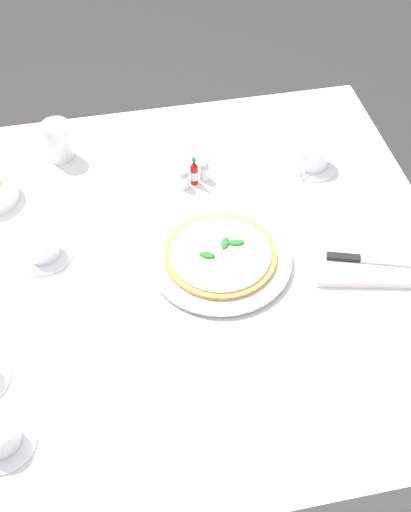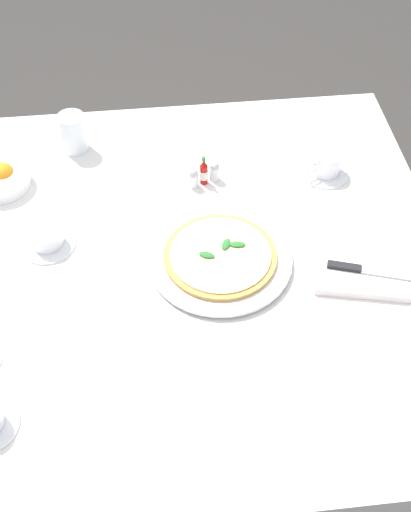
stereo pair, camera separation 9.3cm
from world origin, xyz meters
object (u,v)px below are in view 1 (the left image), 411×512
at_px(water_glass_center_back, 58,143).
at_px(pepper_shaker, 184,180).
at_px(pizza_plate, 220,259).
at_px(dinner_knife, 366,259).
at_px(pizza, 220,254).
at_px(hot_sauce_bottle, 194,173).
at_px(coffee_cup_right_edge, 42,247).
at_px(salt_shaker, 204,171).
at_px(napkin_folded, 364,263).
at_px(coffee_cup_far_right, 313,157).

relative_size(water_glass_center_back, pepper_shaker, 1.88).
height_order(pizza_plate, water_glass_center_back, water_glass_center_back).
bearing_deg(dinner_knife, pizza, -175.86).
height_order(pizza_plate, dinner_knife, dinner_knife).
relative_size(pizza, hot_sauce_bottle, 3.09).
bearing_deg(dinner_knife, pepper_shaker, 153.81).
bearing_deg(pizza, coffee_cup_right_edge, 165.49).
distance_m(pizza, salt_shaker, 0.29).
distance_m(napkin_folded, dinner_knife, 0.01).
relative_size(coffee_cup_far_right, water_glass_center_back, 1.23).
xyz_separation_m(pizza, dinner_knife, (0.32, -0.08, -0.00)).
bearing_deg(salt_shaker, hot_sauce_bottle, -160.35).
height_order(coffee_cup_far_right, pepper_shaker, coffee_cup_far_right).
distance_m(pizza_plate, coffee_cup_right_edge, 0.41).
relative_size(hot_sauce_bottle, pepper_shaker, 1.48).
distance_m(pizza, pepper_shaker, 0.27).
bearing_deg(hot_sauce_bottle, pizza_plate, -88.52).
bearing_deg(pizza, hot_sauce_bottle, 91.51).
distance_m(salt_shaker, pepper_shaker, 0.06).
height_order(hot_sauce_bottle, pepper_shaker, hot_sauce_bottle).
xyz_separation_m(coffee_cup_right_edge, napkin_folded, (0.71, -0.18, -0.02)).
bearing_deg(water_glass_center_back, hot_sauce_bottle, -27.99).
distance_m(napkin_folded, hot_sauce_bottle, 0.48).
relative_size(pizza, coffee_cup_far_right, 1.97).
relative_size(coffee_cup_far_right, salt_shaker, 2.31).
bearing_deg(pizza_plate, pizza, 56.91).
height_order(dinner_knife, salt_shaker, salt_shaker).
xyz_separation_m(dinner_knife, pepper_shaker, (-0.35, 0.34, 0.00)).
bearing_deg(hot_sauce_bottle, pepper_shaker, -160.35).
relative_size(pizza, pepper_shaker, 4.56).
height_order(salt_shaker, pepper_shaker, same).
distance_m(water_glass_center_back, salt_shaker, 0.39).
bearing_deg(salt_shaker, pepper_shaker, -160.35).
bearing_deg(pizza, dinner_knife, -13.96).
bearing_deg(napkin_folded, water_glass_center_back, 153.95).
bearing_deg(coffee_cup_right_edge, dinner_knife, -14.26).
bearing_deg(salt_shaker, dinner_knife, -50.83).
height_order(coffee_cup_right_edge, dinner_knife, coffee_cup_right_edge).
bearing_deg(pepper_shaker, pizza_plate, -82.45).
xyz_separation_m(water_glass_center_back, napkin_folded, (0.65, -0.53, -0.04)).
relative_size(water_glass_center_back, napkin_folded, 0.43).
bearing_deg(hot_sauce_bottle, coffee_cup_far_right, 0.36).
bearing_deg(dinner_knife, hot_sauce_bottle, 150.62).
relative_size(coffee_cup_far_right, pepper_shaker, 2.31).
xyz_separation_m(pizza_plate, napkin_folded, (0.31, -0.08, -0.00)).
xyz_separation_m(pizza_plate, water_glass_center_back, (-0.33, 0.45, 0.04)).
height_order(water_glass_center_back, pepper_shaker, water_glass_center_back).
bearing_deg(pepper_shaker, coffee_cup_far_right, 2.01).
bearing_deg(napkin_folded, hot_sauce_bottle, 145.38).
bearing_deg(dinner_knife, coffee_cup_right_edge, -176.16).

